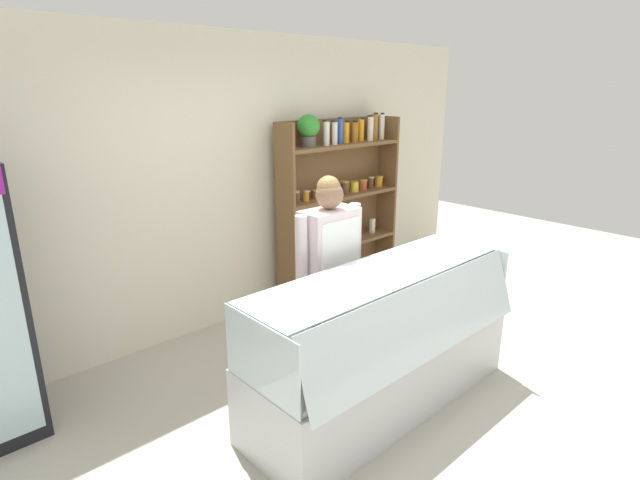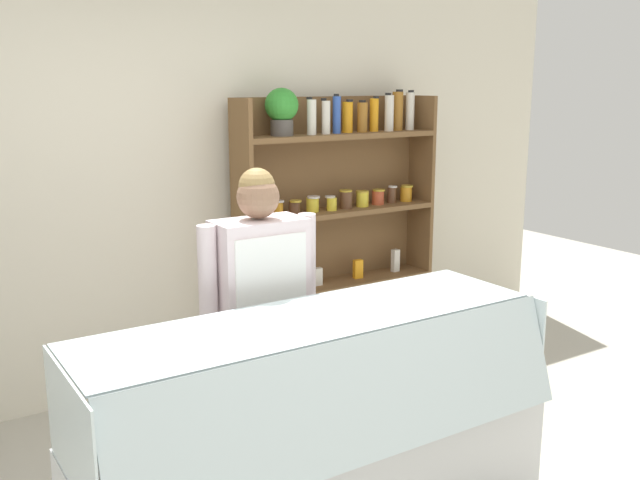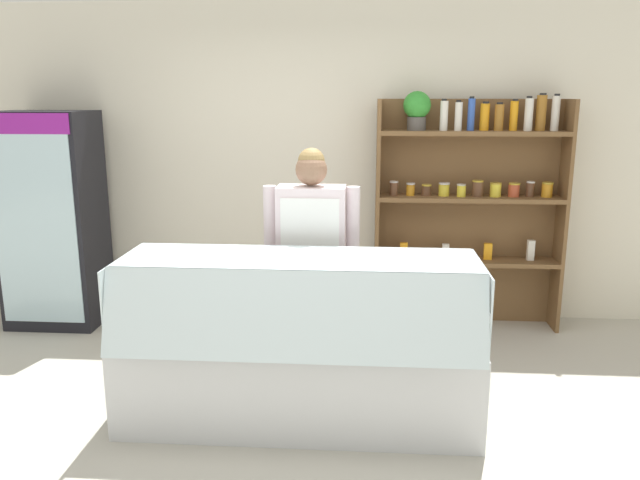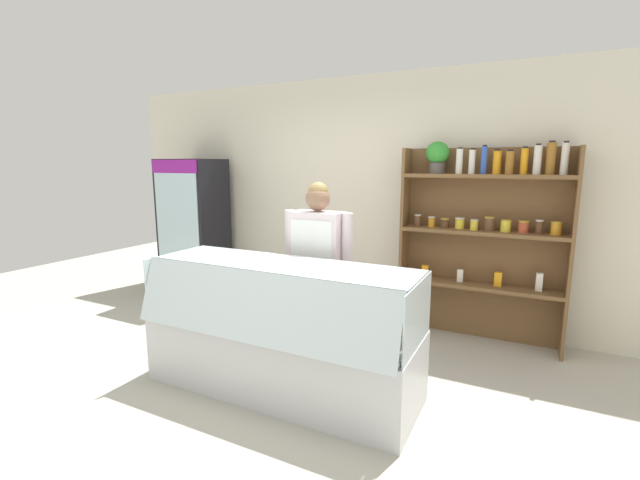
{
  "view_description": "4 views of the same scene",
  "coord_description": "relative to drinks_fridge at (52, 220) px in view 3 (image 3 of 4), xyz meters",
  "views": [
    {
      "loc": [
        -2.5,
        -1.87,
        2.22
      ],
      "look_at": [
        -0.06,
        0.78,
        1.11
      ],
      "focal_mm": 28.0,
      "sensor_mm": 36.0,
      "label": 1
    },
    {
      "loc": [
        -1.6,
        -2.29,
        2.0
      ],
      "look_at": [
        0.3,
        0.67,
        1.22
      ],
      "focal_mm": 40.0,
      "sensor_mm": 36.0,
      "label": 2
    },
    {
      "loc": [
        0.34,
        -3.32,
        1.93
      ],
      "look_at": [
        0.03,
        0.88,
        0.95
      ],
      "focal_mm": 35.0,
      "sensor_mm": 36.0,
      "label": 3
    },
    {
      "loc": [
        1.63,
        -2.49,
        1.75
      ],
      "look_at": [
        0.02,
        0.7,
        1.11
      ],
      "focal_mm": 24.0,
      "sensor_mm": 36.0,
      "label": 4
    }
  ],
  "objects": [
    {
      "name": "back_wall",
      "position": [
        2.29,
        0.46,
        0.45
      ],
      "size": [
        6.8,
        0.1,
        2.7
      ],
      "primitive_type": "cube",
      "color": "silver",
      "rests_on": "ground"
    },
    {
      "name": "drinks_fridge",
      "position": [
        0.0,
        0.0,
        0.0
      ],
      "size": [
        0.76,
        0.58,
        1.81
      ],
      "color": "black",
      "rests_on": "ground"
    },
    {
      "name": "shop_clerk",
      "position": [
        2.27,
        -0.93,
        0.04
      ],
      "size": [
        0.64,
        0.25,
        1.6
      ],
      "color": "#383D51",
      "rests_on": "ground"
    },
    {
      "name": "ground_plane",
      "position": [
        2.29,
        -1.65,
        -0.9
      ],
      "size": [
        12.0,
        12.0,
        0.0
      ],
      "primitive_type": "plane",
      "color": "#B7B2A3"
    },
    {
      "name": "deli_display_case",
      "position": [
        2.24,
        -1.51,
        -0.59
      ],
      "size": [
        2.12,
        0.78,
        1.01
      ],
      "color": "silver",
      "rests_on": "ground"
    },
    {
      "name": "shelving_unit",
      "position": [
        3.47,
        0.21,
        0.21
      ],
      "size": [
        1.54,
        0.29,
        1.96
      ],
      "color": "brown",
      "rests_on": "ground"
    }
  ]
}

